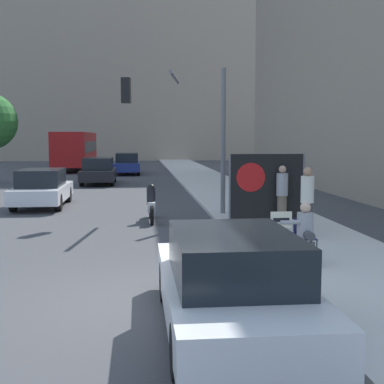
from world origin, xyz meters
TOP-DOWN VIEW (x-y plane):
  - ground_plane at (0.00, 0.00)m, footprint 160.00×160.00m
  - sidewalk_curb at (3.95, 15.00)m, footprint 3.51×90.00m
  - seated_protester at (3.16, 2.02)m, footprint 0.95×0.77m
  - jogger_on_sidewalk at (4.10, 4.82)m, footprint 0.34×0.34m
  - pedestrian_behind at (3.99, 6.84)m, footprint 0.34×0.34m
  - protest_banner at (3.56, 7.04)m, footprint 2.30×0.06m
  - traffic_light_pole at (1.28, 9.47)m, footprint 3.47×3.24m
  - parked_car_curbside at (1.02, -1.42)m, footprint 1.85×4.61m
  - car_on_road_nearest at (-3.93, 12.51)m, footprint 1.82×4.46m
  - car_on_road_midblock at (-2.49, 22.43)m, footprint 1.87×4.51m
  - car_on_road_distant at (-1.00, 30.58)m, footprint 1.82×4.78m
  - city_bus_on_road at (-5.36, 36.81)m, footprint 2.56×11.56m
  - motorcycle_on_road at (0.17, 8.51)m, footprint 0.28×2.11m

SIDE VIEW (x-z plane):
  - ground_plane at x=0.00m, z-range 0.00..0.00m
  - sidewalk_curb at x=3.95m, z-range 0.00..0.12m
  - motorcycle_on_road at x=0.17m, z-range -0.08..1.13m
  - parked_car_curbside at x=1.02m, z-range 0.00..1.42m
  - car_on_road_nearest at x=-3.93m, z-range 0.00..1.46m
  - car_on_road_midblock at x=-2.49m, z-range -0.01..1.52m
  - car_on_road_distant at x=-1.00m, z-range -0.01..1.54m
  - seated_protester at x=3.16m, z-range 0.17..1.41m
  - pedestrian_behind at x=3.99m, z-range 0.14..1.87m
  - jogger_on_sidewalk at x=4.10m, z-range 0.15..1.94m
  - protest_banner at x=3.56m, z-range 0.18..2.24m
  - city_bus_on_road at x=-5.36m, z-range 0.24..3.31m
  - traffic_light_pole at x=1.28m, z-range 1.03..5.87m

